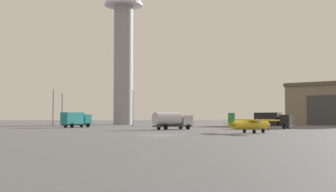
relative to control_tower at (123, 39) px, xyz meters
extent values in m
plane|color=#545456|center=(10.96, -66.86, -24.09)|extent=(400.00, 400.00, 0.00)
cylinder|color=gray|center=(0.00, 0.00, -7.27)|extent=(5.35, 5.35, 33.64)
cylinder|color=silver|center=(0.00, 0.00, 9.85)|extent=(10.69, 10.69, 0.60)
cube|color=#38383A|center=(55.58, -10.38, -20.16)|extent=(11.81, 9.38, 7.85)
cylinder|color=gold|center=(23.24, -61.10, -22.95)|extent=(5.70, 3.71, 1.16)
cone|color=#38383D|center=(26.02, -59.66, -22.95)|extent=(1.12, 1.11, 0.81)
cube|color=#38383D|center=(26.02, -59.66, -22.95)|extent=(0.09, 0.11, 1.77)
cube|color=gold|center=(23.49, -60.97, -22.28)|extent=(5.54, 8.93, 0.19)
cylinder|color=#287A42|center=(24.18, -62.30, -22.66)|extent=(0.49, 0.85, 1.27)
cylinder|color=#287A42|center=(22.80, -59.65, -22.66)|extent=(0.49, 0.85, 1.27)
cube|color=#99B7C6|center=(24.24, -60.59, -22.63)|extent=(1.34, 1.29, 0.65)
cone|color=gold|center=(20.46, -62.54, -22.86)|extent=(1.56, 1.37, 0.87)
cube|color=#287A42|center=(20.46, -62.54, -22.11)|extent=(0.96, 0.57, 1.59)
cube|color=gold|center=(20.46, -62.54, -22.72)|extent=(2.03, 2.87, 0.09)
cylinder|color=black|center=(25.23, -60.07, -23.81)|extent=(0.39, 0.57, 0.56)
cylinder|color=black|center=(23.55, -62.10, -23.81)|extent=(0.39, 0.57, 0.56)
cylinder|color=black|center=(22.60, -60.28, -23.81)|extent=(0.39, 0.57, 0.56)
cube|color=#38383D|center=(12.98, -44.82, -23.47)|extent=(7.07, 5.49, 0.24)
cube|color=#B7BABF|center=(15.13, -43.45, -22.48)|extent=(3.02, 3.19, 1.73)
cube|color=#99B7C6|center=(15.92, -42.96, -22.14)|extent=(1.21, 1.85, 0.86)
cylinder|color=#B7BABF|center=(12.01, -45.42, -22.20)|extent=(5.29, 4.51, 2.30)
cylinder|color=black|center=(14.47, -42.53, -23.59)|extent=(0.77, 0.99, 1.00)
cylinder|color=black|center=(15.68, -44.45, -23.59)|extent=(0.77, 0.99, 1.00)
cylinder|color=black|center=(10.57, -44.99, -23.59)|extent=(0.77, 0.99, 1.00)
cylinder|color=black|center=(11.78, -46.91, -23.59)|extent=(0.77, 0.99, 1.00)
cube|color=#38383D|center=(-6.67, -30.79, -23.47)|extent=(5.45, 6.13, 0.24)
cube|color=teal|center=(-5.23, -29.00, -22.36)|extent=(2.92, 2.84, 1.99)
cube|color=#99B7C6|center=(-4.70, -28.35, -21.96)|extent=(1.58, 1.29, 0.99)
cube|color=teal|center=(-7.32, -31.60, -22.16)|extent=(4.50, 4.79, 2.38)
cylinder|color=black|center=(-6.08, -28.40, -23.59)|extent=(0.95, 0.84, 1.00)
cylinder|color=black|center=(-4.46, -29.70, -23.59)|extent=(0.95, 0.84, 1.00)
cylinder|color=black|center=(-8.68, -31.63, -23.59)|extent=(0.95, 0.84, 1.00)
cylinder|color=black|center=(-7.06, -32.93, -23.59)|extent=(0.95, 0.84, 1.00)
cube|color=#38383D|center=(31.97, -39.60, -23.47)|extent=(6.58, 5.50, 0.24)
cube|color=black|center=(33.95, -41.05, -22.41)|extent=(2.89, 2.97, 1.87)
cube|color=#99B7C6|center=(34.67, -41.58, -22.04)|extent=(1.21, 1.61, 0.94)
cube|color=black|center=(31.08, -38.95, -22.21)|extent=(5.06, 4.56, 2.28)
cylinder|color=black|center=(34.50, -40.18, -23.59)|extent=(0.81, 0.97, 1.00)
cylinder|color=black|center=(33.29, -41.84, -23.59)|extent=(0.81, 0.97, 1.00)
cylinder|color=black|center=(30.93, -37.57, -23.59)|extent=(0.81, 0.97, 1.00)
cylinder|color=black|center=(29.72, -39.22, -23.59)|extent=(0.81, 0.97, 1.00)
cylinder|color=#38383D|center=(-15.21, -16.64, -19.81)|extent=(0.18, 0.18, 8.55)
sphere|color=#F9E5B2|center=(-15.21, -16.64, -15.32)|extent=(0.44, 0.44, 0.44)
cylinder|color=#38383D|center=(4.23, -19.95, -20.02)|extent=(0.18, 0.18, 8.13)
sphere|color=#F9E5B2|center=(4.23, -19.95, -15.74)|extent=(0.44, 0.44, 0.44)
cylinder|color=#38383D|center=(-10.97, -25.22, -20.42)|extent=(0.18, 0.18, 7.35)
sphere|color=#F9E5B2|center=(-10.97, -25.22, -16.52)|extent=(0.44, 0.44, 0.44)
camera|label=1|loc=(11.52, -118.66, -21.77)|focal=45.29mm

